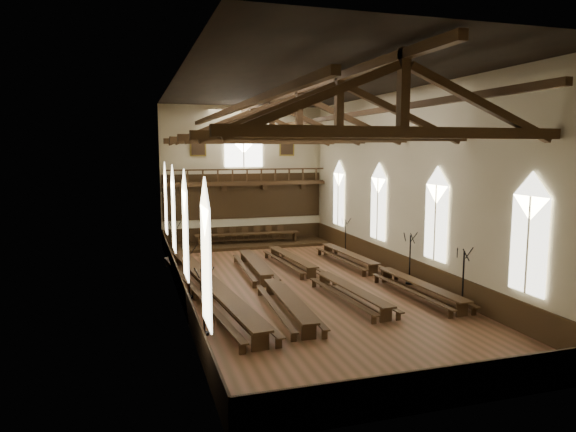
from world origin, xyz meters
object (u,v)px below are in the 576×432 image
Objects in this scene: high_table at (248,235)px; candelabrum_right_near at (463,291)px; candelabrum_right_mid at (410,268)px; refectory_row_a at (208,285)px; candelabrum_left_mid at (189,282)px; dais at (248,244)px; candelabrum_left_far at (175,250)px; candelabrum_right_far at (345,243)px; refectory_row_c at (317,273)px; refectory_row_b at (269,281)px; candelabrum_left_near at (204,315)px; refectory_row_d at (380,269)px.

candelabrum_right_near reaches higher than high_table.
candelabrum_right_near reaches higher than candelabrum_right_mid.
candelabrum_left_mid is at bearing 177.36° from refectory_row_a.
refectory_row_a reaches higher than dais.
candelabrum_left_far reaches higher than high_table.
refectory_row_a is at bearing 175.91° from candelabrum_right_mid.
candelabrum_right_mid is (5.65, -12.73, 0.71)m from dais.
candelabrum_right_mid is at bearing -66.06° from dais.
dais is 7.25m from candelabrum_right_far.
candelabrum_left_far is (-6.69, 6.88, 0.29)m from refectory_row_c.
candelabrum_left_mid reaches higher than dais.
candelabrum_left_mid is (-3.87, -0.07, 0.24)m from refectory_row_b.
dais is 4.43× the size of candelabrum_left_near.
refectory_row_b is 5.48× the size of candelabrum_left_near.
refectory_row_d is at bearing 124.00° from candelabrum_right_mid.
candelabrum_left_near is at bearing -90.00° from candelabrum_left_mid.
candelabrum_right_mid is at bearing -6.69° from refectory_row_b.
candelabrum_left_near is 1.03× the size of candelabrum_left_mid.
candelabrum_left_mid is at bearing -172.35° from refectory_row_c.
high_table is 13.14m from candelabrum_left_mid.
candelabrum_right_near reaches higher than refectory_row_b.
dais is 1.52× the size of high_table.
refectory_row_b is at bearing 52.63° from candelabrum_left_near.
candelabrum_right_near is at bearing -25.04° from candelabrum_left_mid.
candelabrum_right_near reaches higher than refectory_row_c.
candelabrum_left_near is at bearing -99.89° from refectory_row_a.
candelabrum_left_near is at bearing -90.00° from candelabrum_left_far.
refectory_row_b is 1.02× the size of refectory_row_c.
refectory_row_c is 9.60m from candelabrum_left_far.
candelabrum_left_mid reaches higher than refectory_row_a.
dais is at bearing 72.18° from candelabrum_left_near.
candelabrum_left_near is 0.95× the size of candelabrum_right_near.
refectory_row_a is 6.01× the size of candelabrum_left_mid.
refectory_row_c is 11.13m from high_table.
candelabrum_left_mid reaches higher than refectory_row_b.
candelabrum_right_near is at bearing -71.76° from high_table.
candelabrum_right_near is (11.10, -12.96, 0.04)m from candelabrum_left_far.
candelabrum_left_far is at bearing 96.30° from refectory_row_a.
high_table is 2.80× the size of candelabrum_right_mid.
candelabrum_right_mid is at bearing -90.00° from candelabrum_right_far.
candelabrum_left_near is 12.77m from candelabrum_left_far.
candelabrum_left_mid is at bearing -90.00° from candelabrum_left_far.
refectory_row_a is 1.07× the size of refectory_row_d.
refectory_row_a is 7.87m from candelabrum_left_far.
candelabrum_left_far is 1.10× the size of candelabrum_right_far.
candelabrum_right_mid reaches higher than refectory_row_c.
refectory_row_a is at bearing -110.92° from dais.
high_table is (-1.24, 11.06, 0.30)m from refectory_row_c.
candelabrum_left_near reaches higher than dais.
candelabrum_right_mid reaches higher than candelabrum_left_near.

